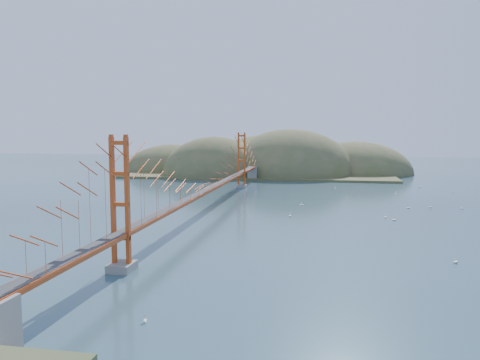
# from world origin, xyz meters

# --- Properties ---
(ground) EXTENTS (320.00, 320.00, 0.00)m
(ground) POSITION_xyz_m (0.00, 0.00, 0.00)
(ground) COLOR #284351
(ground) RESTS_ON ground
(bridge) EXTENTS (2.20, 94.40, 12.00)m
(bridge) POSITION_xyz_m (0.00, 0.18, 7.01)
(bridge) COLOR gray
(bridge) RESTS_ON ground
(far_headlands) EXTENTS (84.00, 58.00, 25.00)m
(far_headlands) POSITION_xyz_m (2.21, 68.52, 0.00)
(far_headlands) COLOR brown
(far_headlands) RESTS_ON ground
(sailboat_12) EXTENTS (0.56, 0.49, 0.64)m
(sailboat_12) POSITION_xyz_m (19.60, 32.81, 0.15)
(sailboat_12) COLOR white
(sailboat_12) RESTS_ON ground
(sailboat_3) EXTENTS (0.64, 0.57, 0.72)m
(sailboat_3) POSITION_xyz_m (13.59, 8.64, 0.16)
(sailboat_3) COLOR white
(sailboat_3) RESTS_ON ground
(sailboat_15) EXTENTS (0.68, 0.68, 0.73)m
(sailboat_15) POSITION_xyz_m (30.67, 25.37, 0.16)
(sailboat_15) COLOR white
(sailboat_15) RESTS_ON ground
(sailboat_14) EXTENTS (0.58, 0.58, 0.64)m
(sailboat_14) POSITION_xyz_m (25.57, -0.18, 0.15)
(sailboat_14) COLOR white
(sailboat_14) RESTS_ON ground
(sailboat_11) EXTENTS (0.60, 0.60, 0.63)m
(sailboat_11) POSITION_xyz_m (38.23, 9.49, 0.14)
(sailboat_11) COLOR white
(sailboat_11) RESTS_ON ground
(sailboat_13) EXTENTS (0.65, 0.65, 0.69)m
(sailboat_13) POSITION_xyz_m (28.97, -22.34, 0.15)
(sailboat_13) COLOR white
(sailboat_13) RESTS_ON ground
(sailboat_8) EXTENTS (0.69, 0.69, 0.73)m
(sailboat_8) POSITION_xyz_m (30.14, 8.57, 0.16)
(sailboat_8) COLOR white
(sailboat_8) RESTS_ON ground
(sailboat_0) EXTENTS (0.54, 0.61, 0.70)m
(sailboat_0) POSITION_xyz_m (12.45, -1.69, 0.15)
(sailboat_0) COLOR white
(sailboat_0) RESTS_ON ground
(sailboat_10) EXTENTS (0.48, 0.52, 0.58)m
(sailboat_10) POSITION_xyz_m (6.00, -39.92, 0.14)
(sailboat_10) COLOR white
(sailboat_10) RESTS_ON ground
(sailboat_7) EXTENTS (0.62, 0.56, 0.71)m
(sailboat_7) POSITION_xyz_m (37.29, 37.33, 0.15)
(sailboat_7) COLOR white
(sailboat_7) RESTS_ON ground
(sailboat_1) EXTENTS (0.59, 0.65, 0.73)m
(sailboat_1) POSITION_xyz_m (33.70, 10.11, 0.16)
(sailboat_1) COLOR white
(sailboat_1) RESTS_ON ground
(sailboat_4) EXTENTS (0.70, 0.70, 0.73)m
(sailboat_4) POSITION_xyz_m (26.48, -2.08, 0.16)
(sailboat_4) COLOR white
(sailboat_4) RESTS_ON ground
(sailboat_17) EXTENTS (0.53, 0.48, 0.59)m
(sailboat_17) POSITION_xyz_m (42.41, 30.86, 0.14)
(sailboat_17) COLOR white
(sailboat_17) RESTS_ON ground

